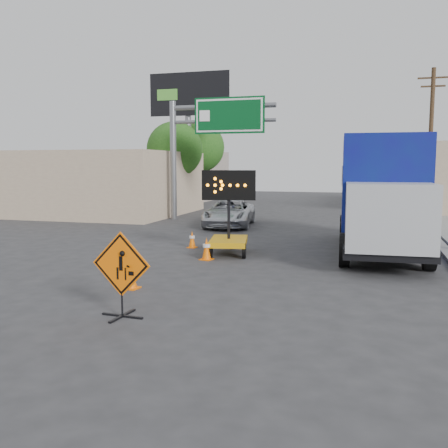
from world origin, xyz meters
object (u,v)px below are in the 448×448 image
at_px(pickup_truck, 229,213).
at_px(construction_sign, 121,272).
at_px(arrow_board, 229,236).
at_px(box_truck, 381,201).

bearing_deg(pickup_truck, construction_sign, -89.70).
bearing_deg(arrow_board, construction_sign, -102.50).
xyz_separation_m(arrow_board, box_truck, (5.16, 1.93, 1.22)).
height_order(pickup_truck, box_truck, box_truck).
relative_size(construction_sign, box_truck, 0.20).
distance_m(arrow_board, pickup_truck, 8.23).
relative_size(construction_sign, pickup_truck, 0.37).
height_order(arrow_board, pickup_truck, arrow_board).
height_order(construction_sign, pickup_truck, construction_sign).
height_order(construction_sign, arrow_board, arrow_board).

